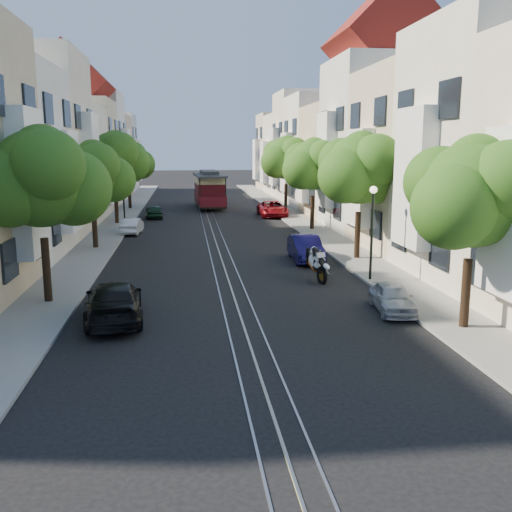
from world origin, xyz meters
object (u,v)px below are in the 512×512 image
object	(u,v)px
lamp_west	(123,191)
parked_car_w_mid	(132,226)
tree_e_a	(475,197)
tree_w_d	(129,161)
tree_e_b	(361,171)
tree_e_c	(314,166)
tree_e_d	(287,159)
tree_w_a	(42,181)
lamp_east	(372,219)
tree_w_c	(115,159)
parked_car_w_far	(154,211)
parked_car_e_mid	(306,248)
cable_car	(209,188)
parked_car_e_far	(272,209)
parked_car_w_near	(114,302)
sportbike_rider	(316,262)
tree_w_b	(93,174)
parked_car_e_near	(392,297)

from	to	relation	value
lamp_west	parked_car_w_mid	size ratio (longest dim) A/B	1.23
tree_e_a	tree_w_d	xyz separation A→B (m)	(-14.40, 39.00, 0.20)
tree_e_b	tree_e_c	size ratio (longest dim) A/B	1.03
tree_e_d	tree_w_a	size ratio (longest dim) A/B	1.02
lamp_east	lamp_west	bearing A→B (deg)	124.99
tree_e_d	parked_car_w_mid	size ratio (longest dim) A/B	2.02
tree_w_c	tree_w_d	bearing A→B (deg)	90.00
tree_e_b	lamp_east	xyz separation A→B (m)	(-0.96, -4.98, -1.89)
parked_car_w_far	tree_w_c	bearing A→B (deg)	48.72
tree_e_b	parked_car_w_mid	world-z (taller)	tree_e_b
parked_car_e_mid	parked_car_w_far	bearing A→B (deg)	116.01
parked_car_w_mid	cable_car	bearing A→B (deg)	-105.98
tree_e_d	parked_car_w_mid	world-z (taller)	tree_e_d
cable_car	parked_car_w_far	size ratio (longest dim) A/B	2.60
tree_w_a	lamp_west	bearing A→B (deg)	87.60
parked_car_e_far	parked_car_w_near	bearing A→B (deg)	-109.55
tree_w_a	sportbike_rider	world-z (taller)	tree_w_a
sportbike_rider	parked_car_w_near	distance (m)	9.77
parked_car_w_near	tree_w_d	bearing A→B (deg)	-91.44
tree_w_b	cable_car	xyz separation A→B (m)	(7.64, 22.54, -2.43)
sportbike_rider	parked_car_e_near	bearing A→B (deg)	-85.34
parked_car_e_near	cable_car	bearing A→B (deg)	103.81
tree_w_c	cable_car	xyz separation A→B (m)	(7.64, 11.54, -3.10)
tree_e_b	parked_car_e_far	size ratio (longest dim) A/B	1.38
cable_car	parked_car_w_far	bearing A→B (deg)	-124.83
tree_e_c	parked_car_w_mid	world-z (taller)	tree_e_c
tree_e_d	tree_w_a	xyz separation A→B (m)	(-14.40, -29.00, -0.13)
parked_car_e_far	parked_car_w_near	world-z (taller)	parked_car_w_near
tree_w_a	tree_e_c	bearing A→B (deg)	51.34
tree_e_c	parked_car_w_far	xyz separation A→B (m)	(-11.80, 8.61, -4.03)
parked_car_e_far	parked_car_w_mid	distance (m)	14.13
tree_e_a	parked_car_w_near	bearing A→B (deg)	167.99
lamp_east	parked_car_e_near	xyz separation A→B (m)	(-0.70, -4.68, -2.31)
tree_e_c	parked_car_w_mid	distance (m)	13.48
cable_car	parked_car_w_far	xyz separation A→B (m)	(-5.04, -7.93, -1.40)
tree_w_b	lamp_east	size ratio (longest dim) A/B	1.51
tree_e_d	tree_w_a	distance (m)	32.38
lamp_west	parked_car_w_mid	xyz separation A→B (m)	(0.70, -2.11, -2.29)
parked_car_w_near	parked_car_w_mid	distance (m)	20.47
tree_w_d	parked_car_w_far	bearing A→B (deg)	-70.59
tree_e_a	tree_w_d	distance (m)	41.57
tree_w_c	tree_w_d	distance (m)	11.01
parked_car_e_far	cable_car	bearing A→B (deg)	121.93
tree_w_a	cable_car	size ratio (longest dim) A/B	0.76
parked_car_w_near	sportbike_rider	bearing A→B (deg)	-154.29
parked_car_e_far	tree_e_a	bearing A→B (deg)	-87.54
tree_w_b	sportbike_rider	xyz separation A→B (m)	(11.07, -9.42, -3.54)
tree_w_a	tree_w_b	world-z (taller)	tree_w_a
tree_e_a	tree_e_d	size ratio (longest dim) A/B	0.92
lamp_east	parked_car_w_near	world-z (taller)	lamp_east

